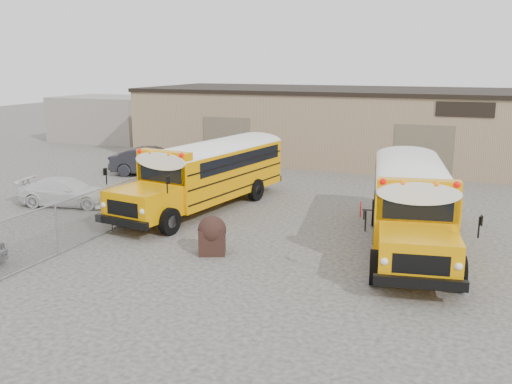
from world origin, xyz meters
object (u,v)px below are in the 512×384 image
at_px(school_bus_right, 404,166).
at_px(car_white, 67,192).
at_px(car_dark, 153,162).
at_px(school_bus_left, 276,151).
at_px(tarp_bundle, 212,234).

xyz_separation_m(school_bus_right, car_white, (-14.09, -6.12, -1.09)).
distance_m(car_white, car_dark, 7.51).
xyz_separation_m(school_bus_left, school_bus_right, (6.99, -2.10, -0.01)).
bearing_deg(car_dark, car_white, 170.75).
relative_size(tarp_bundle, car_dark, 0.27).
height_order(school_bus_left, school_bus_right, school_bus_left).
distance_m(school_bus_right, car_white, 15.40).
height_order(school_bus_left, car_dark, school_bus_left).
bearing_deg(school_bus_right, car_white, -156.52).
height_order(school_bus_left, tarp_bundle, school_bus_left).
height_order(school_bus_right, car_white, school_bus_right).
bearing_deg(tarp_bundle, car_dark, 129.58).
bearing_deg(tarp_bundle, car_white, 158.43).
bearing_deg(tarp_bundle, school_bus_right, 62.82).
bearing_deg(car_dark, school_bus_right, -105.49).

